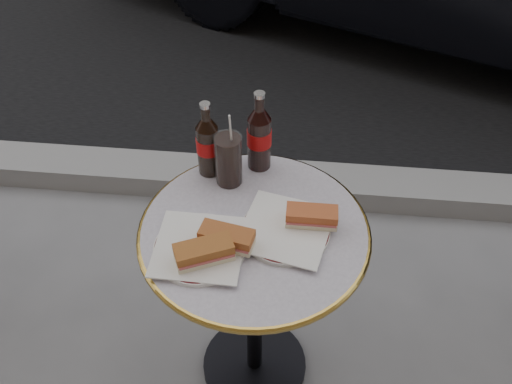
# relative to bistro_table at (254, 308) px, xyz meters

# --- Properties ---
(ground) EXTENTS (80.00, 80.00, 0.00)m
(ground) POSITION_rel_bistro_table_xyz_m (0.00, 0.00, -0.37)
(ground) COLOR slate
(ground) RESTS_ON ground
(curb) EXTENTS (40.00, 0.20, 0.12)m
(curb) POSITION_rel_bistro_table_xyz_m (0.00, 0.90, -0.32)
(curb) COLOR gray
(curb) RESTS_ON ground
(bistro_table) EXTENTS (0.62, 0.62, 0.73)m
(bistro_table) POSITION_rel_bistro_table_xyz_m (0.00, 0.00, 0.00)
(bistro_table) COLOR #BAB2C4
(bistro_table) RESTS_ON ground
(plate_left) EXTENTS (0.28, 0.28, 0.01)m
(plate_left) POSITION_rel_bistro_table_xyz_m (-0.13, -0.09, 0.37)
(plate_left) COLOR white
(plate_left) RESTS_ON bistro_table
(plate_right) EXTENTS (0.31, 0.31, 0.01)m
(plate_right) POSITION_rel_bistro_table_xyz_m (0.08, -0.00, 0.37)
(plate_right) COLOR silver
(plate_right) RESTS_ON bistro_table
(sandwich_left_a) EXTENTS (0.16, 0.12, 0.05)m
(sandwich_left_a) POSITION_rel_bistro_table_xyz_m (-0.11, -0.13, 0.40)
(sandwich_left_a) COLOR #A05A28
(sandwich_left_a) RESTS_ON plate_left
(sandwich_left_b) EXTENTS (0.15, 0.09, 0.05)m
(sandwich_left_b) POSITION_rel_bistro_table_xyz_m (-0.06, -0.07, 0.40)
(sandwich_left_b) COLOR #A25529
(sandwich_left_b) RESTS_ON plate_left
(sandwich_right) EXTENTS (0.13, 0.06, 0.05)m
(sandwich_right) POSITION_rel_bistro_table_xyz_m (0.15, 0.02, 0.40)
(sandwich_right) COLOR #B8572E
(sandwich_right) RESTS_ON plate_right
(cola_bottle_left) EXTENTS (0.08, 0.08, 0.24)m
(cola_bottle_left) POSITION_rel_bistro_table_xyz_m (-0.15, 0.21, 0.49)
(cola_bottle_left) COLOR black
(cola_bottle_left) RESTS_ON bistro_table
(cola_bottle_right) EXTENTS (0.07, 0.07, 0.26)m
(cola_bottle_right) POSITION_rel_bistro_table_xyz_m (-0.01, 0.25, 0.49)
(cola_bottle_right) COLOR black
(cola_bottle_right) RESTS_ON bistro_table
(cola_glass) EXTENTS (0.09, 0.09, 0.16)m
(cola_glass) POSITION_rel_bistro_table_xyz_m (-0.09, 0.18, 0.45)
(cola_glass) COLOR black
(cola_glass) RESTS_ON bistro_table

